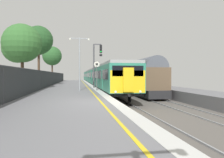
{
  "coord_description": "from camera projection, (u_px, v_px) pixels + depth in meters",
  "views": [
    {
      "loc": [
        -1.67,
        -11.64,
        1.5
      ],
      "look_at": [
        1.21,
        5.6,
        1.19
      ],
      "focal_mm": 33.76,
      "sensor_mm": 36.0,
      "label": 1
    }
  ],
  "objects": [
    {
      "name": "ground",
      "position": [
        152.0,
        111.0,
        12.23
      ],
      "size": [
        17.4,
        110.0,
        1.21
      ],
      "color": "slate"
    },
    {
      "name": "commuter_train_at_platform",
      "position": [
        95.0,
        76.0,
        44.47
      ],
      "size": [
        2.83,
        58.83,
        3.81
      ],
      "color": "#2D846B",
      "rests_on": "ground"
    },
    {
      "name": "freight_train_adjacent_track",
      "position": [
        116.0,
        76.0,
        41.85
      ],
      "size": [
        2.6,
        44.62,
        4.39
      ],
      "color": "#232326",
      "rests_on": "ground"
    },
    {
      "name": "signal_gantry",
      "position": [
        96.0,
        60.0,
        25.4
      ],
      "size": [
        1.1,
        0.24,
        5.3
      ],
      "color": "#47474C",
      "rests_on": "ground"
    },
    {
      "name": "speed_limit_sign",
      "position": [
        97.0,
        72.0,
        20.56
      ],
      "size": [
        0.59,
        0.08,
        2.88
      ],
      "color": "#59595B",
      "rests_on": "ground"
    },
    {
      "name": "platform_lamp_mid",
      "position": [
        80.0,
        59.0,
        20.69
      ],
      "size": [
        2.0,
        0.2,
        5.22
      ],
      "color": "#93999E",
      "rests_on": "ground"
    },
    {
      "name": "platform_back_fence",
      "position": [
        3.0,
        84.0,
        10.87
      ],
      "size": [
        0.07,
        99.0,
        2.02
      ],
      "color": "#282B2D",
      "rests_on": "ground"
    },
    {
      "name": "background_tree_left",
      "position": [
        39.0,
        42.0,
        31.83
      ],
      "size": [
        4.28,
        4.31,
        8.94
      ],
      "color": "#473323",
      "rests_on": "ground"
    },
    {
      "name": "background_tree_centre",
      "position": [
        21.0,
        45.0,
        22.44
      ],
      "size": [
        4.17,
        4.1,
        6.97
      ],
      "color": "#473323",
      "rests_on": "ground"
    },
    {
      "name": "background_tree_right",
      "position": [
        52.0,
        57.0,
        49.21
      ],
      "size": [
        4.45,
        4.45,
        8.27
      ],
      "color": "#473323",
      "rests_on": "ground"
    }
  ]
}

